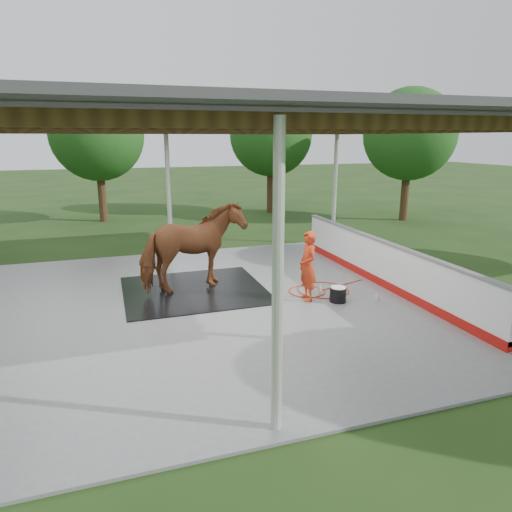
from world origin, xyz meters
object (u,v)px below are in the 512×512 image
object	(u,v)px
horse	(193,248)
wash_bucket	(338,294)
handler	(308,266)
dasher_board	(381,264)

from	to	relation	value
horse	wash_bucket	bearing A→B (deg)	-138.11
horse	handler	bearing A→B (deg)	-138.84
horse	wash_bucket	distance (m)	3.57
dasher_board	wash_bucket	size ratio (longest dim) A/B	21.36
dasher_board	horse	world-z (taller)	horse
horse	handler	xyz separation A→B (m)	(2.34, -1.46, -0.27)
dasher_board	handler	world-z (taller)	handler
horse	wash_bucket	world-z (taller)	horse
dasher_board	horse	xyz separation A→B (m)	(-4.57, 1.00, 0.53)
dasher_board	wash_bucket	distance (m)	1.84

